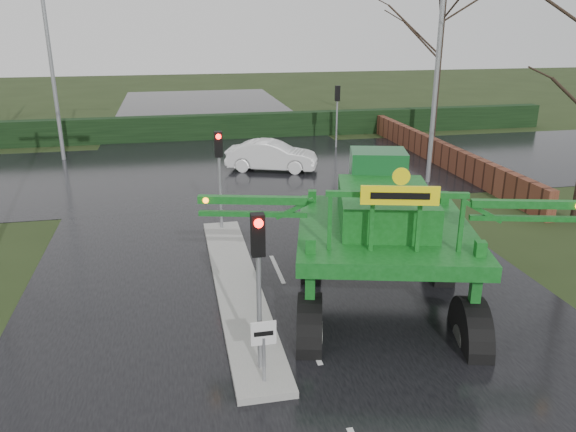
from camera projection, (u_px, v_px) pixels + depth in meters
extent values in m
plane|color=black|center=(309.00, 341.00, 12.88)|extent=(140.00, 140.00, 0.00)
cube|color=black|center=(249.00, 207.00, 22.12)|extent=(14.00, 80.00, 0.02)
cube|color=black|center=(232.00, 170.00, 27.67)|extent=(80.00, 12.00, 0.02)
cube|color=gray|center=(237.00, 286.00, 15.38)|extent=(1.20, 10.00, 0.16)
cube|color=black|center=(217.00, 127.00, 34.83)|extent=(44.00, 0.90, 1.50)
cube|color=#592D1E|center=(431.00, 149.00, 29.49)|extent=(0.40, 20.00, 1.20)
cylinder|color=gray|center=(264.00, 360.00, 11.03)|extent=(0.07, 0.07, 1.00)
cube|color=silver|center=(263.00, 333.00, 10.83)|extent=(0.50, 0.04, 0.50)
cube|color=black|center=(264.00, 334.00, 10.81)|extent=(0.38, 0.01, 0.10)
cylinder|color=gray|center=(259.00, 298.00, 11.13)|extent=(0.10, 0.10, 3.50)
cube|color=black|center=(258.00, 235.00, 10.69)|extent=(0.26, 0.22, 0.85)
sphere|color=#FF0C07|center=(259.00, 223.00, 10.47)|extent=(0.18, 0.18, 0.18)
cylinder|color=gray|center=(220.00, 184.00, 18.99)|extent=(0.10, 0.10, 3.50)
cube|color=black|center=(218.00, 144.00, 18.55)|extent=(0.26, 0.22, 0.85)
sphere|color=#FF0C07|center=(218.00, 137.00, 18.33)|extent=(0.18, 0.18, 0.18)
cylinder|color=gray|center=(337.00, 117.00, 32.05)|extent=(0.10, 0.10, 3.50)
cube|color=black|center=(337.00, 93.00, 31.60)|extent=(0.26, 0.22, 0.85)
sphere|color=#FF0C07|center=(337.00, 88.00, 31.63)|extent=(0.18, 0.18, 0.18)
cylinder|color=gray|center=(437.00, 69.00, 23.96)|extent=(0.20, 0.20, 10.00)
cylinder|color=gray|center=(51.00, 62.00, 28.10)|extent=(0.20, 0.20, 10.00)
cylinder|color=black|center=(439.00, 56.00, 33.15)|extent=(0.32, 0.32, 10.00)
cylinder|color=black|center=(240.00, 262.00, 14.57)|extent=(1.06, 2.12, 2.05)
cylinder|color=#595B56|center=(240.00, 262.00, 14.57)|extent=(0.76, 0.84, 0.72)
cube|color=#0E5215|center=(239.00, 216.00, 14.15)|extent=(0.27, 0.27, 2.35)
cylinder|color=black|center=(383.00, 265.00, 14.39)|extent=(1.06, 2.12, 2.05)
cylinder|color=#595B56|center=(383.00, 265.00, 14.39)|extent=(0.76, 0.84, 0.72)
cube|color=#0E5215|center=(385.00, 218.00, 13.97)|extent=(0.27, 0.27, 2.35)
cylinder|color=black|center=(216.00, 338.00, 11.10)|extent=(1.06, 2.12, 2.05)
cylinder|color=#595B56|center=(216.00, 338.00, 11.10)|extent=(0.76, 0.84, 0.72)
cube|color=#0E5215|center=(213.00, 279.00, 10.68)|extent=(0.27, 0.27, 2.35)
cylinder|color=black|center=(403.00, 343.00, 10.92)|extent=(1.06, 2.12, 2.05)
cylinder|color=#595B56|center=(403.00, 343.00, 10.92)|extent=(0.76, 0.84, 0.72)
cube|color=#0E5215|center=(408.00, 284.00, 10.50)|extent=(0.27, 0.27, 2.35)
cube|color=#0E5215|center=(311.00, 216.00, 12.11)|extent=(5.39, 5.83, 0.36)
cube|color=#0E5215|center=(312.00, 189.00, 12.12)|extent=(2.95, 3.54, 0.92)
cube|color=#135123|center=(313.00, 152.00, 13.93)|extent=(1.79, 1.57, 1.33)
cube|color=#0E5215|center=(311.00, 168.00, 10.08)|extent=(3.00, 0.89, 0.12)
cube|color=#0E5215|center=(153.00, 178.00, 11.57)|extent=(2.62, 0.85, 0.18)
sphere|color=orange|center=(98.00, 179.00, 11.53)|extent=(0.14, 0.14, 0.14)
cube|color=#0E5215|center=(474.00, 183.00, 11.26)|extent=(2.62, 0.85, 0.18)
sphere|color=orange|center=(533.00, 185.00, 11.11)|extent=(0.14, 0.14, 0.14)
cube|color=#FFEC0D|center=(311.00, 169.00, 9.66)|extent=(1.60, 0.47, 0.41)
cube|color=black|center=(311.00, 169.00, 9.66)|extent=(1.19, 0.32, 0.14)
cylinder|color=#FFEC0D|center=(311.00, 145.00, 9.52)|extent=(0.37, 0.13, 0.37)
imported|color=white|center=(272.00, 170.00, 27.61)|extent=(4.63, 2.92, 1.44)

